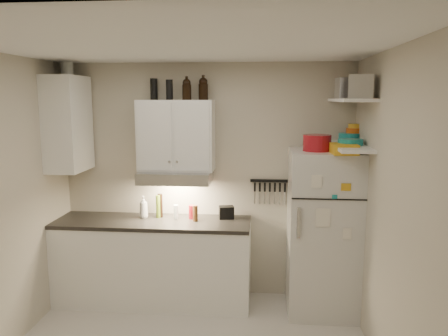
{
  "coord_description": "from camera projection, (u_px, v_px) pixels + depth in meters",
  "views": [
    {
      "loc": [
        0.62,
        -3.25,
        2.22
      ],
      "look_at": [
        0.25,
        0.9,
        1.55
      ],
      "focal_mm": 35.0,
      "sensor_mm": 36.0,
      "label": 1
    }
  ],
  "objects": [
    {
      "name": "vinegar_bottle",
      "position": [
        160.0,
        205.0,
        4.8
      ],
      "size": [
        0.06,
        0.06,
        0.26
      ],
      "primitive_type": "cylinder",
      "rotation": [
        0.0,
        0.0,
        -0.04
      ],
      "color": "black",
      "rests_on": "countertop"
    },
    {
      "name": "plates",
      "position": [
        350.0,
        142.0,
        4.17
      ],
      "size": [
        0.3,
        0.3,
        0.06
      ],
      "primitive_type": "cylinder",
      "rotation": [
        0.0,
        0.0,
        -0.34
      ],
      "color": "teal",
      "rests_on": "shelf_lo"
    },
    {
      "name": "spice_jar",
      "position": [
        327.0,
        145.0,
        4.32
      ],
      "size": [
        0.08,
        0.08,
        0.11
      ],
      "primitive_type": "cylinder",
      "rotation": [
        0.0,
        0.0,
        0.27
      ],
      "color": "silver",
      "rests_on": "fridge"
    },
    {
      "name": "bowl_orange",
      "position": [
        355.0,
        130.0,
        4.52
      ],
      "size": [
        0.17,
        0.17,
        0.05
      ],
      "primitive_type": "cylinder",
      "color": "#C85112",
      "rests_on": "bowl_teal"
    },
    {
      "name": "clear_bottle",
      "position": [
        176.0,
        212.0,
        4.74
      ],
      "size": [
        0.06,
        0.06,
        0.15
      ],
      "primitive_type": "cylinder",
      "rotation": [
        0.0,
        0.0,
        -0.22
      ],
      "color": "silver",
      "rests_on": "countertop"
    },
    {
      "name": "pepper_mill",
      "position": [
        195.0,
        213.0,
        4.65
      ],
      "size": [
        0.06,
        0.06,
        0.17
      ],
      "primitive_type": "cylinder",
      "rotation": [
        0.0,
        0.0,
        -0.23
      ],
      "color": "brown",
      "rests_on": "countertop"
    },
    {
      "name": "range_hood",
      "position": [
        176.0,
        177.0,
        4.66
      ],
      "size": [
        0.76,
        0.46,
        0.12
      ],
      "primitive_type": "cube",
      "color": "silver",
      "rests_on": "back_wall"
    },
    {
      "name": "countertop",
      "position": [
        153.0,
        222.0,
        4.69
      ],
      "size": [
        2.1,
        0.62,
        0.04
      ],
      "primitive_type": "cube",
      "color": "black",
      "rests_on": "base_cabinet"
    },
    {
      "name": "shelf_lo",
      "position": [
        349.0,
        146.0,
        4.21
      ],
      "size": [
        0.3,
        0.95,
        0.03
      ],
      "primitive_type": "cube",
      "color": "white",
      "rests_on": "right_wall"
    },
    {
      "name": "shelf_hi",
      "position": [
        351.0,
        100.0,
        4.14
      ],
      "size": [
        0.3,
        0.95,
        0.03
      ],
      "primitive_type": "cube",
      "color": "white",
      "rests_on": "right_wall"
    },
    {
      "name": "dutch_oven",
      "position": [
        317.0,
        143.0,
        4.32
      ],
      "size": [
        0.34,
        0.34,
        0.16
      ],
      "primitive_type": "cylinder",
      "rotation": [
        0.0,
        0.0,
        -0.28
      ],
      "color": "maroon",
      "rests_on": "fridge"
    },
    {
      "name": "growler_a",
      "position": [
        187.0,
        89.0,
        4.56
      ],
      "size": [
        0.13,
        0.13,
        0.23
      ],
      "primitive_type": null,
      "rotation": [
        0.0,
        0.0,
        -0.43
      ],
      "color": "black",
      "rests_on": "upper_cabinet"
    },
    {
      "name": "tin_b",
      "position": [
        360.0,
        87.0,
        3.77
      ],
      "size": [
        0.24,
        0.24,
        0.2
      ],
      "primitive_type": "cube",
      "rotation": [
        0.0,
        0.0,
        -0.19
      ],
      "color": "#AAAAAD",
      "rests_on": "shelf_hi"
    },
    {
      "name": "thermos_a",
      "position": [
        169.0,
        90.0,
        4.58
      ],
      "size": [
        0.08,
        0.08,
        0.21
      ],
      "primitive_type": "cylinder",
      "rotation": [
        0.0,
        0.0,
        0.11
      ],
      "color": "black",
      "rests_on": "upper_cabinet"
    },
    {
      "name": "side_cabinet",
      "position": [
        68.0,
        124.0,
        4.6
      ],
      "size": [
        0.33,
        0.55,
        1.0
      ],
      "primitive_type": "cube",
      "color": "white",
      "rests_on": "left_wall"
    },
    {
      "name": "back_wall",
      "position": [
        207.0,
        181.0,
        4.89
      ],
      "size": [
        3.2,
        0.02,
        2.6
      ],
      "primitive_type": "cube",
      "color": "beige",
      "rests_on": "ground"
    },
    {
      "name": "fridge",
      "position": [
        323.0,
        232.0,
        4.5
      ],
      "size": [
        0.7,
        0.68,
        1.7
      ],
      "primitive_type": "cube",
      "color": "silver",
      "rests_on": "floor"
    },
    {
      "name": "growler_b",
      "position": [
        203.0,
        88.0,
        4.61
      ],
      "size": [
        0.12,
        0.12,
        0.24
      ],
      "primitive_type": null,
      "rotation": [
        0.0,
        0.0,
        -0.2
      ],
      "color": "black",
      "rests_on": "upper_cabinet"
    },
    {
      "name": "book_stack",
      "position": [
        344.0,
        149.0,
        4.1
      ],
      "size": [
        0.24,
        0.29,
        0.1
      ],
      "primitive_type": "cube",
      "rotation": [
        0.0,
        0.0,
        0.03
      ],
      "color": "gold",
      "rests_on": "fridge"
    },
    {
      "name": "bowl_yellow",
      "position": [
        355.0,
        126.0,
        4.52
      ],
      "size": [
        0.13,
        0.13,
        0.04
      ],
      "primitive_type": "cylinder",
      "color": "gold",
      "rests_on": "bowl_orange"
    },
    {
      "name": "knife_strip",
      "position": [
        269.0,
        181.0,
        4.8
      ],
      "size": [
        0.42,
        0.02,
        0.03
      ],
      "primitive_type": "cube",
      "color": "black",
      "rests_on": "back_wall"
    },
    {
      "name": "side_jar",
      "position": [
        67.0,
        68.0,
        4.63
      ],
      "size": [
        0.16,
        0.16,
        0.17
      ],
      "primitive_type": "cylinder",
      "rotation": [
        0.0,
        0.0,
        -0.26
      ],
      "color": "silver",
      "rests_on": "side_cabinet"
    },
    {
      "name": "bowl_teal",
      "position": [
        349.0,
        137.0,
        4.5
      ],
      "size": [
        0.22,
        0.22,
        0.09
      ],
      "primitive_type": "cylinder",
      "color": "teal",
      "rests_on": "shelf_lo"
    },
    {
      "name": "caddy",
      "position": [
        226.0,
        212.0,
        4.75
      ],
      "size": [
        0.18,
        0.14,
        0.14
      ],
      "primitive_type": "cube",
      "rotation": [
        0.0,
        0.0,
        0.2
      ],
      "color": "black",
      "rests_on": "countertop"
    },
    {
      "name": "soap_bottle",
      "position": [
        144.0,
        206.0,
        4.77
      ],
      "size": [
        0.14,
        0.14,
        0.27
      ],
      "primitive_type": "imported",
      "rotation": [
        0.0,
        0.0,
        0.41
      ],
      "color": "white",
      "rests_on": "countertop"
    },
    {
      "name": "upper_cabinet",
      "position": [
        176.0,
        135.0,
        4.66
      ],
      "size": [
        0.8,
        0.33,
        0.75
      ],
      "primitive_type": "cube",
      "color": "white",
      "rests_on": "back_wall"
    },
    {
      "name": "right_wall",
      "position": [
        394.0,
        223.0,
        3.26
      ],
      "size": [
        0.02,
        3.0,
        2.6
      ],
      "primitive_type": "cube",
      "color": "beige",
      "rests_on": "ground"
    },
    {
      "name": "tin_a",
      "position": [
        347.0,
        88.0,
        4.07
      ],
      "size": [
        0.21,
        0.19,
        0.19
      ],
      "primitive_type": "cube",
      "rotation": [
        0.0,
        0.0,
        0.13
      ],
      "color": "#AAAAAD",
      "rests_on": "shelf_hi"
    },
    {
      "name": "red_jar",
      "position": [
        192.0,
        212.0,
        4.75
      ],
      "size": [
        0.08,
        0.08,
        0.15
      ],
      "primitive_type": "cylinder",
      "rotation": [
        0.0,
        0.0,
        0.1
      ],
      "color": "maroon",
      "rests_on": "countertop"
    },
    {
      "name": "thermos_b",
      "position": [
        154.0,
        89.0,
        4.68
      ],
      "size": [
        0.08,
        0.08,
        0.23
      ],
      "primitive_type": "cylinder",
      "rotation": [
        0.0,
        0.0,
        0.01
      ],
      "color": "black",
      "rests_on": "upper_cabinet"
    },
    {
      "name": "oil_bottle",
      "position": [
        158.0,
        206.0,
        4.78
      ],
      "size": [
        0.06,
        0.06,
        0.25
      ],
      "primitive_type": "cylinder",
      "rotation": [
        0.0,
        0.0,
        0.34
      ],
      "color": "#59741D",
      "rests_on": "countertop"
    },
    {
      "name": "stock_pot",
      "position": [
        353.0,
        89.0,
        4.44
      ],
      "size": [
        0.35,
        0.35,
        0.2
      ],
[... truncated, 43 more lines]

